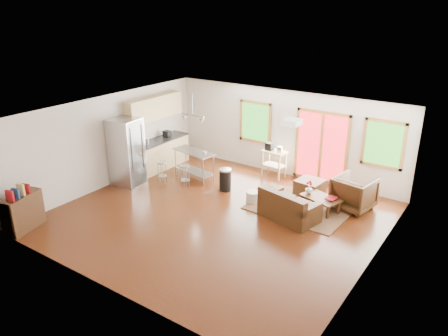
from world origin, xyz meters
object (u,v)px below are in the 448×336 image
Objects in this scene: loveseat at (288,208)px; ottoman at (310,188)px; refrigerator at (127,152)px; island at (194,160)px; armchair at (354,192)px; coffee_table at (321,199)px; kitchen_cart at (274,155)px; rug at (300,207)px.

ottoman is (-0.14, 1.59, -0.07)m from loveseat.
refrigerator is 1.96m from island.
island is (1.32, 1.40, -0.38)m from refrigerator.
ottoman is (-1.25, 0.12, -0.25)m from armchair.
island reaches higher than loveseat.
ottoman is at bearing 130.51° from coffee_table.
loveseat is at bearing -53.70° from kitchen_cart.
loveseat is at bearing -88.86° from rug.
refrigerator is (-5.32, -1.48, 0.64)m from coffee_table.
coffee_table is at bearing 1.12° from island.
rug is at bearing -42.43° from kitchen_cart.
kitchen_cart is at bearing -4.64° from armchair.
armchair reaches higher than loveseat.
loveseat is 1.08× the size of island.
refrigerator reaches higher than kitchen_cart.
armchair is 0.67× the size of island.
armchair is (1.12, 0.74, 0.46)m from rug.
coffee_table is 0.89m from armchair.
rug is at bearing -0.75° from island.
coffee_table is at bearing 73.50° from loveseat.
loveseat is 2.31× the size of ottoman.
island is at bearing -143.64° from kitchen_cart.
loveseat is at bearing -84.88° from ottoman.
island is at bearing -166.51° from ottoman.
island is at bearing 18.65° from armchair.
refrigerator is (-5.95, -2.09, 0.50)m from armchair.
armchair reaches higher than island.
refrigerator is at bearing -154.78° from ottoman.
armchair is at bearing -14.79° from kitchen_cart.
kitchen_cart is at bearing 36.36° from island.
armchair is 0.90× the size of kitchen_cart.
rug is 2.31× the size of kitchen_cart.
refrigerator is 1.84× the size of kitchen_cart.
armchair is 1.28m from ottoman.
loveseat is 1.85m from armchair.
rug is 1.42m from armchair.
ottoman is at bearing 18.65° from refrigerator.
loveseat is 0.79× the size of refrigerator.
loveseat is 1.62× the size of armchair.
refrigerator is at bearing -139.00° from kitchen_cart.
armchair is at bearing 44.29° from coffee_table.
coffee_table is at bearing 8.99° from refrigerator.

